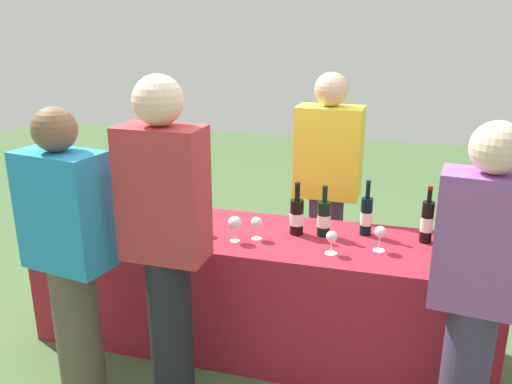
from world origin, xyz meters
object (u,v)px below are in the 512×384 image
Objects in this scene: wine_glass_3 at (257,223)px; server_pouring at (327,186)px; wine_glass_2 at (235,224)px; guest_2 at (477,290)px; wine_bottle_5 at (445,224)px; wine_glass_5 at (380,233)px; wine_bottle_3 at (366,216)px; wine_glass_0 at (130,213)px; wine_bottle_2 at (324,218)px; wine_bottle_4 at (427,222)px; guest_1 at (166,240)px; wine_glass_1 at (200,218)px; wine_bottle_0 at (104,196)px; guest_0 at (69,254)px; wine_glass_4 at (332,238)px; wine_bottle_1 at (297,216)px.

server_pouring is (0.29, 0.71, 0.03)m from wine_glass_3.
guest_2 reaches higher than wine_glass_2.
wine_glass_5 is (-0.33, -0.18, -0.02)m from wine_bottle_5.
wine_bottle_3 is 1.36m from wine_glass_0.
guest_2 reaches higher than wine_glass_5.
wine_bottle_3 is at bearing 19.36° from wine_bottle_2.
server_pouring reaches higher than wine_glass_0.
server_pouring is at bearing 68.16° from wine_glass_3.
wine_glass_3 is at bearing -166.63° from wine_bottle_4.
wine_glass_1 is at bearing 95.83° from guest_1.
wine_glass_5 is (0.67, 0.02, 0.01)m from wine_glass_3.
wine_glass_1 is at bearing 6.67° from wine_glass_0.
wine_bottle_0 is 2.30× the size of wine_glass_1.
wine_bottle_0 is 1.04m from wine_glass_3.
wine_bottle_3 reaches higher than wine_bottle_0.
wine_glass_2 is 0.87m from guest_0.
server_pouring is (-0.72, 0.51, -0.00)m from wine_bottle_5.
wine_glass_5 is at bearing -66.82° from wine_bottle_3.
wine_glass_1 is at bearing 168.21° from guest_2.
wine_bottle_5 is at bearing -9.43° from wine_bottle_4.
wine_bottle_4 is at bearing 33.85° from guest_1.
guest_0 is (-1.77, -0.82, -0.03)m from wine_bottle_5.
guest_0 is at bearing -153.42° from wine_bottle_4.
wine_bottle_0 reaches higher than wine_glass_5.
wine_bottle_2 is 2.31× the size of wine_glass_4.
wine_bottle_3 is at bearing 22.04° from wine_glass_3.
guest_1 is (0.04, -0.53, 0.09)m from wine_glass_1.
wine_bottle_2 is 0.17× the size of guest_1.
guest_1 is (-1.19, -0.77, 0.07)m from wine_bottle_4.
wine_bottle_4 reaches higher than wine_glass_1.
guest_1 is (0.74, -0.69, 0.08)m from wine_bottle_0.
wine_bottle_1 is 1.23m from guest_0.
guest_0 reaches higher than wine_glass_3.
wine_glass_1 is at bearing 174.97° from wine_glass_4.
guest_1 is (-0.72, -0.47, 0.10)m from wine_glass_4.
wine_bottle_5 is 1.95m from guest_0.
wine_bottle_5 is 1.02m from wine_glass_3.
wine_bottle_1 is at bearing 166.41° from wine_glass_5.
guest_2 is at bearing -18.99° from wine_glass_1.
wine_bottle_2 is 0.56m from server_pouring.
wine_glass_0 is (-1.33, -0.30, -0.01)m from wine_bottle_3.
server_pouring reaches higher than wine_glass_2.
wine_bottle_0 is 1.44m from server_pouring.
wine_bottle_5 is at bearing 1.79° from wine_bottle_0.
wine_bottle_4 is 2.21× the size of wine_glass_0.
guest_2 reaches higher than wine_glass_4.
wine_bottle_1 is 0.19× the size of server_pouring.
server_pouring is 1.04× the size of guest_0.
wine_bottle_2 is at bearing 13.98° from wine_glass_1.
wine_glass_4 is 0.08× the size of guest_2.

